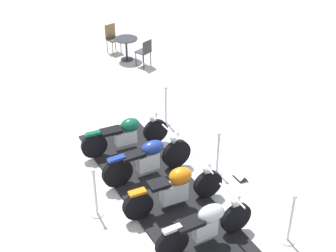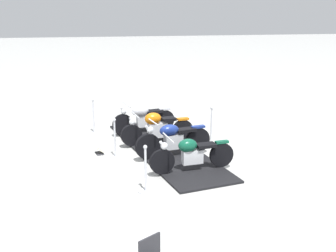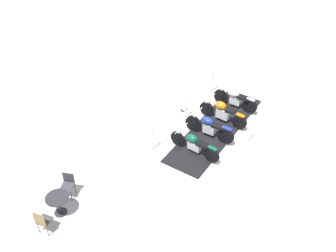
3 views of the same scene
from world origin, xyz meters
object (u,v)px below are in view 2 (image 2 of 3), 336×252
motorcycle_copper (156,127)px  stanchion_right_front (94,121)px  motorcycle_navy (173,139)px  stanchion_right_mid (115,143)px  stanchion_left_mid (211,131)px  info_placard (99,152)px  stanchion_right_rear (146,178)px  motorcycle_forest (191,153)px  motorcycle_chrome (143,117)px

motorcycle_copper → stanchion_right_front: (1.46, 1.82, -0.13)m
motorcycle_navy → stanchion_right_mid: size_ratio=1.94×
motorcycle_copper → stanchion_right_front: stanchion_right_front is taller
stanchion_left_mid → info_placard: bearing=96.1°
stanchion_left_mid → motorcycle_navy: bearing=125.5°
motorcycle_copper → stanchion_right_rear: size_ratio=2.00×
motorcycle_forest → info_placard: 2.86m
motorcycle_copper → stanchion_right_rear: stanchion_right_rear is taller
stanchion_right_rear → motorcycle_forest: bearing=-51.0°
motorcycle_copper → stanchion_right_mid: bearing=25.8°
info_placard → stanchion_right_mid: bearing=-142.7°
motorcycle_chrome → info_placard: (-1.72, 1.39, -0.48)m
motorcycle_forest → stanchion_right_rear: size_ratio=1.98×
motorcycle_navy → info_placard: bearing=-30.5°
motorcycle_chrome → motorcycle_forest: size_ratio=0.93×
stanchion_right_mid → motorcycle_copper: bearing=-53.5°
motorcycle_copper → stanchion_right_front: bearing=-49.4°
stanchion_right_mid → info_placard: size_ratio=3.04×
motorcycle_navy → info_placard: size_ratio=5.89×
motorcycle_forest → info_placard: (1.73, 2.23, -0.45)m
info_placard → motorcycle_chrome: bearing=-52.7°
motorcycle_navy → motorcycle_forest: 1.18m
motorcycle_forest → motorcycle_navy: bearing=-86.2°
stanchion_right_mid → stanchion_right_rear: stanchion_right_rear is taller
motorcycle_navy → motorcycle_forest: (-1.15, -0.27, -0.02)m
motorcycle_navy → info_placard: (0.58, 1.96, -0.47)m
stanchion_right_front → motorcycle_navy: bearing=-141.0°
motorcycle_navy → stanchion_right_front: (2.61, 2.12, -0.13)m
motorcycle_chrome → stanchion_right_mid: bearing=51.3°
info_placard → motorcycle_copper: bearing=-84.9°
motorcycle_chrome → motorcycle_copper: motorcycle_chrome is taller
motorcycle_chrome → motorcycle_navy: bearing=90.2°
motorcycle_chrome → stanchion_right_rear: 4.47m
motorcycle_navy → motorcycle_forest: motorcycle_navy is taller
motorcycle_forest → stanchion_left_mid: 2.33m
stanchion_right_front → info_placard: bearing=-175.7°
motorcycle_chrome → motorcycle_copper: bearing=89.8°
stanchion_right_rear → info_placard: (2.72, 1.01, -0.28)m
motorcycle_navy → stanchion_right_front: stanchion_right_front is taller
motorcycle_copper → motorcycle_forest: 2.37m
stanchion_right_rear → info_placard: stanchion_right_rear is taller
motorcycle_chrome → motorcycle_forest: 3.56m
stanchion_left_mid → stanchion_right_front: size_ratio=1.01×
stanchion_left_mid → info_placard: stanchion_left_mid is taller
motorcycle_forest → info_placard: motorcycle_forest is taller
stanchion_right_mid → stanchion_left_mid: bearing=-76.2°
stanchion_right_front → motorcycle_forest: bearing=-147.6°
motorcycle_chrome → stanchion_right_front: stanchion_right_front is taller
motorcycle_forest → stanchion_left_mid: stanchion_left_mid is taller
stanchion_right_front → info_placard: (-2.03, -0.15, -0.34)m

